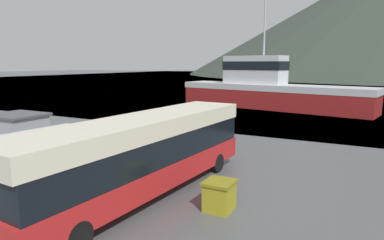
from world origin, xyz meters
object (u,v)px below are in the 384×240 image
tour_bus (144,152)px  storage_bin (219,195)px  fishing_boat (268,89)px  delivery_van (55,153)px  dock_kiosk (18,134)px

tour_bus → storage_bin: 3.44m
tour_bus → fishing_boat: 29.14m
delivery_van → storage_bin: bearing=7.7°
fishing_boat → storage_bin: bearing=22.5°
fishing_boat → storage_bin: size_ratio=21.12×
dock_kiosk → tour_bus: bearing=-10.4°
dock_kiosk → delivery_van: bearing=-21.4°
delivery_van → fishing_boat: fishing_boat is taller
tour_bus → delivery_van: bearing=-172.0°
delivery_van → storage_bin: 7.89m
delivery_van → fishing_boat: 29.37m
delivery_van → tour_bus: bearing=8.8°
delivery_van → dock_kiosk: (-5.58, 2.18, -0.03)m
tour_bus → dock_kiosk: bearing=173.8°
fishing_boat → delivery_van: bearing=7.2°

